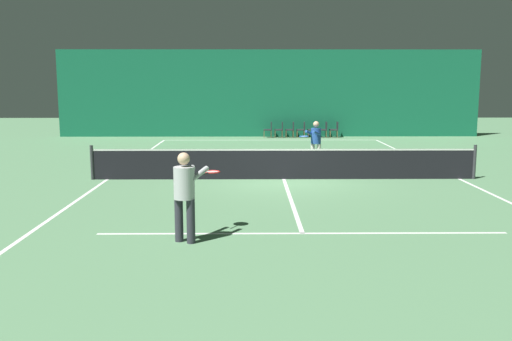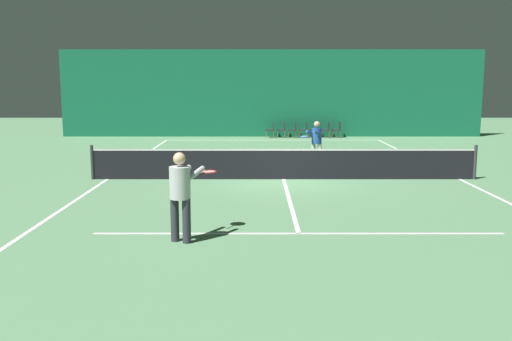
# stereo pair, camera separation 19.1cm
# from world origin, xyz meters

# --- Properties ---
(ground_plane) EXTENTS (60.00, 60.00, 0.00)m
(ground_plane) POSITION_xyz_m (0.00, 0.00, 0.00)
(ground_plane) COLOR #56845B
(backdrop_curtain) EXTENTS (23.00, 0.12, 4.72)m
(backdrop_curtain) POSITION_xyz_m (0.00, 13.85, 2.36)
(backdrop_curtain) COLOR #146042
(backdrop_curtain) RESTS_ON ground
(court_line_baseline_far) EXTENTS (11.00, 0.10, 0.00)m
(court_line_baseline_far) POSITION_xyz_m (0.00, 11.90, 0.00)
(court_line_baseline_far) COLOR white
(court_line_baseline_far) RESTS_ON ground
(court_line_service_far) EXTENTS (8.25, 0.10, 0.00)m
(court_line_service_far) POSITION_xyz_m (0.00, 6.40, 0.00)
(court_line_service_far) COLOR white
(court_line_service_far) RESTS_ON ground
(court_line_service_near) EXTENTS (8.25, 0.10, 0.00)m
(court_line_service_near) POSITION_xyz_m (0.00, -6.40, 0.00)
(court_line_service_near) COLOR white
(court_line_service_near) RESTS_ON ground
(court_line_sideline_left) EXTENTS (0.10, 23.80, 0.00)m
(court_line_sideline_left) POSITION_xyz_m (-5.50, 0.00, 0.00)
(court_line_sideline_left) COLOR white
(court_line_sideline_left) RESTS_ON ground
(court_line_sideline_right) EXTENTS (0.10, 23.80, 0.00)m
(court_line_sideline_right) POSITION_xyz_m (5.50, 0.00, 0.00)
(court_line_sideline_right) COLOR white
(court_line_sideline_right) RESTS_ON ground
(court_line_centre) EXTENTS (0.10, 12.80, 0.00)m
(court_line_centre) POSITION_xyz_m (0.00, 0.00, 0.00)
(court_line_centre) COLOR white
(court_line_centre) RESTS_ON ground
(tennis_net) EXTENTS (12.00, 0.10, 1.07)m
(tennis_net) POSITION_xyz_m (0.00, 0.00, 0.51)
(tennis_net) COLOR black
(tennis_net) RESTS_ON ground
(player_near) EXTENTS (0.95, 1.38, 1.72)m
(player_near) POSITION_xyz_m (-2.27, -6.97, 1.00)
(player_near) COLOR #2D2D38
(player_near) RESTS_ON ground
(player_far) EXTENTS (1.00, 1.30, 1.59)m
(player_far) POSITION_xyz_m (1.32, 3.04, 0.93)
(player_far) COLOR beige
(player_far) RESTS_ON ground
(courtside_chair_0) EXTENTS (0.44, 0.44, 0.84)m
(courtside_chair_0) POSITION_xyz_m (-0.02, 13.30, 0.49)
(courtside_chair_0) COLOR brown
(courtside_chair_0) RESTS_ON ground
(courtside_chair_1) EXTENTS (0.44, 0.44, 0.84)m
(courtside_chair_1) POSITION_xyz_m (0.57, 13.30, 0.49)
(courtside_chair_1) COLOR brown
(courtside_chair_1) RESTS_ON ground
(courtside_chair_2) EXTENTS (0.44, 0.44, 0.84)m
(courtside_chair_2) POSITION_xyz_m (1.17, 13.30, 0.49)
(courtside_chair_2) COLOR brown
(courtside_chair_2) RESTS_ON ground
(courtside_chair_3) EXTENTS (0.44, 0.44, 0.84)m
(courtside_chair_3) POSITION_xyz_m (1.77, 13.30, 0.49)
(courtside_chair_3) COLOR brown
(courtside_chair_3) RESTS_ON ground
(courtside_chair_4) EXTENTS (0.44, 0.44, 0.84)m
(courtside_chair_4) POSITION_xyz_m (2.36, 13.30, 0.49)
(courtside_chair_4) COLOR brown
(courtside_chair_4) RESTS_ON ground
(courtside_chair_5) EXTENTS (0.44, 0.44, 0.84)m
(courtside_chair_5) POSITION_xyz_m (2.96, 13.30, 0.49)
(courtside_chair_5) COLOR brown
(courtside_chair_5) RESTS_ON ground
(courtside_chair_6) EXTENTS (0.44, 0.44, 0.84)m
(courtside_chair_6) POSITION_xyz_m (3.56, 13.30, 0.49)
(courtside_chair_6) COLOR brown
(courtside_chair_6) RESTS_ON ground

